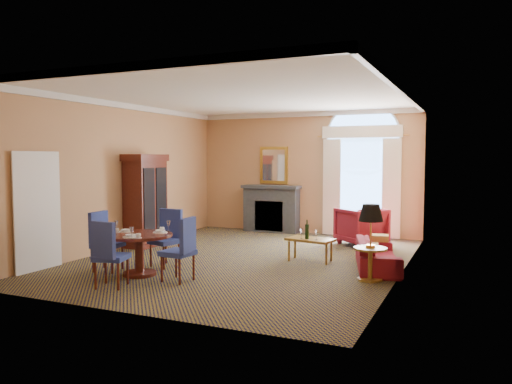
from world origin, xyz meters
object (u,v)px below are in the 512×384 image
at_px(sofa, 377,255).
at_px(armchair, 361,226).
at_px(side_table, 371,232).
at_px(coffee_table, 310,240).
at_px(dining_table, 139,245).
at_px(armoire, 145,202).

height_order(sofa, armchair, armchair).
bearing_deg(sofa, side_table, 168.13).
bearing_deg(side_table, coffee_table, 142.57).
xyz_separation_m(dining_table, armchair, (2.83, 4.51, -0.09)).
bearing_deg(coffee_table, dining_table, -124.66).
height_order(armchair, side_table, side_table).
relative_size(armchair, coffee_table, 0.99).
relative_size(sofa, armchair, 1.88).
xyz_separation_m(dining_table, sofa, (3.63, 2.14, -0.27)).
xyz_separation_m(sofa, armchair, (-0.80, 2.37, 0.17)).
bearing_deg(armoire, armchair, 25.16).
bearing_deg(sofa, coffee_table, 68.97).
distance_m(coffee_table, side_table, 1.76).
relative_size(armoire, armchair, 2.19).
height_order(armoire, coffee_table, armoire).
bearing_deg(side_table, dining_table, -161.54).
distance_m(dining_table, side_table, 3.89).
height_order(armoire, dining_table, armoire).
distance_m(armoire, armchair, 4.97).
height_order(dining_table, sofa, dining_table).
distance_m(armoire, side_table, 5.45).
xyz_separation_m(armoire, armchair, (4.47, 2.10, -0.57)).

